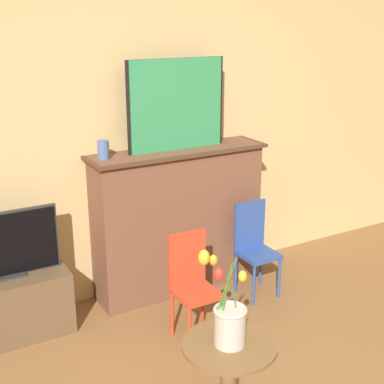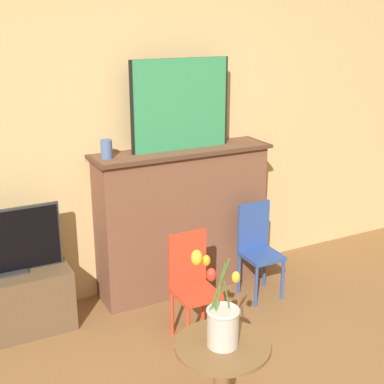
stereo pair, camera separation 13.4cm
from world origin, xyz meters
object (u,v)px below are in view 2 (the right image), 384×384
(painting, at_px, (181,105))
(chair_red, at_px, (192,281))
(tv_monitor, at_px, (0,244))
(vase_tulips, at_px, (221,320))
(chair_blue, at_px, (258,245))

(painting, bearing_deg, chair_red, -110.56)
(painting, height_order, tv_monitor, painting)
(chair_red, height_order, vase_tulips, vase_tulips)
(chair_blue, xyz_separation_m, vase_tulips, (-0.97, -1.11, 0.23))
(chair_red, xyz_separation_m, chair_blue, (0.71, 0.29, 0.00))
(tv_monitor, xyz_separation_m, vase_tulips, (0.84, -1.43, -0.01))
(chair_red, distance_m, vase_tulips, 0.89)
(painting, distance_m, vase_tulips, 1.77)
(chair_red, relative_size, chair_blue, 1.00)
(chair_red, relative_size, vase_tulips, 1.43)
(chair_blue, bearing_deg, tv_monitor, 169.93)
(tv_monitor, height_order, chair_red, tv_monitor)
(painting, xyz_separation_m, vase_tulips, (-0.51, -1.48, -0.82))
(chair_red, xyz_separation_m, vase_tulips, (-0.26, -0.82, 0.23))
(tv_monitor, relative_size, chair_red, 1.08)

